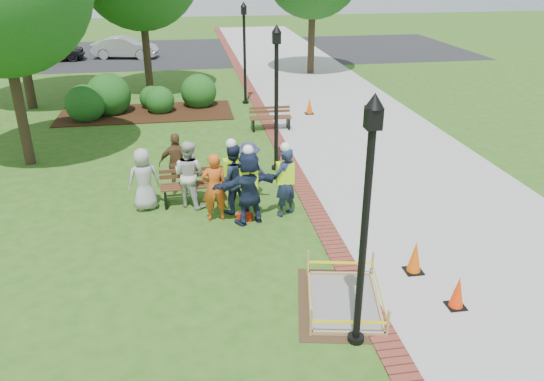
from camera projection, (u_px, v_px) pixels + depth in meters
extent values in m
plane|color=#285116|center=(258.00, 256.00, 11.50)|extent=(100.00, 100.00, 0.00)
cube|color=#9E9E99|center=(347.00, 118.00, 21.26)|extent=(6.00, 60.00, 0.02)
cube|color=maroon|center=(267.00, 122.00, 20.77)|extent=(0.50, 60.00, 0.03)
cube|color=#381E0F|center=(146.00, 113.00, 21.87)|extent=(7.00, 3.00, 0.05)
cube|color=black|center=(203.00, 52.00, 35.85)|extent=(36.00, 12.00, 0.01)
cube|color=#47331E|center=(344.00, 303.00, 9.95)|extent=(2.12, 2.59, 0.01)
cube|color=gray|center=(344.00, 302.00, 9.94)|extent=(1.53, 2.00, 0.04)
cube|color=tan|center=(344.00, 301.00, 9.93)|extent=(1.67, 2.14, 0.08)
cube|color=tan|center=(344.00, 291.00, 9.84)|extent=(1.71, 2.18, 0.55)
cube|color=yellow|center=(344.00, 290.00, 9.83)|extent=(1.65, 2.12, 0.06)
cube|color=#523B1C|center=(193.00, 185.00, 13.77)|extent=(1.68, 0.58, 0.04)
cube|color=#523B1C|center=(191.00, 172.00, 13.90)|extent=(1.66, 0.13, 0.27)
cube|color=black|center=(193.00, 195.00, 13.88)|extent=(1.53, 0.63, 0.49)
cube|color=brown|center=(271.00, 117.00, 19.66)|extent=(1.54, 0.46, 0.04)
cube|color=brown|center=(270.00, 110.00, 19.79)|extent=(1.54, 0.05, 0.25)
cube|color=black|center=(271.00, 124.00, 19.76)|extent=(1.40, 0.52, 0.45)
cube|color=black|center=(455.00, 306.00, 9.82)|extent=(0.34, 0.34, 0.04)
cone|color=#F43607|center=(458.00, 291.00, 9.69)|extent=(0.26, 0.26, 0.62)
cube|color=black|center=(413.00, 271.00, 10.91)|extent=(0.36, 0.36, 0.05)
cone|color=#E55607|center=(415.00, 256.00, 10.76)|extent=(0.29, 0.29, 0.67)
cube|color=black|center=(309.00, 114.00, 21.78)|extent=(0.34, 0.34, 0.05)
cone|color=#EA5207|center=(310.00, 106.00, 21.64)|extent=(0.27, 0.27, 0.63)
cube|color=#AF1F0D|center=(245.00, 217.00, 13.04)|extent=(0.41, 0.32, 0.18)
cylinder|color=black|center=(363.00, 243.00, 8.21)|extent=(0.12, 0.12, 3.80)
cube|color=black|center=(373.00, 118.00, 7.40)|extent=(0.22, 0.22, 0.32)
cone|color=black|center=(375.00, 100.00, 7.30)|extent=(0.28, 0.28, 0.22)
cylinder|color=black|center=(356.00, 338.00, 8.96)|extent=(0.28, 0.28, 0.10)
cylinder|color=black|center=(276.00, 108.00, 15.42)|extent=(0.12, 0.12, 3.80)
cube|color=black|center=(277.00, 38.00, 14.61)|extent=(0.22, 0.22, 0.32)
cone|color=black|center=(277.00, 28.00, 14.51)|extent=(0.28, 0.28, 0.22)
cylinder|color=black|center=(276.00, 167.00, 16.18)|extent=(0.28, 0.28, 0.10)
cylinder|color=black|center=(245.00, 60.00, 22.64)|extent=(0.12, 0.12, 3.80)
cube|color=black|center=(244.00, 11.00, 21.83)|extent=(0.22, 0.22, 0.32)
cone|color=black|center=(244.00, 4.00, 21.73)|extent=(0.28, 0.28, 0.22)
cylinder|color=black|center=(246.00, 102.00, 23.39)|extent=(0.28, 0.28, 0.10)
cylinder|color=#3D2D1E|center=(17.00, 94.00, 15.75)|extent=(0.31, 0.31, 4.40)
cylinder|color=#3D2D1E|center=(146.00, 44.00, 24.25)|extent=(0.34, 0.34, 4.53)
cylinder|color=#3D2D1E|center=(312.00, 31.00, 28.45)|extent=(0.36, 0.36, 4.50)
cylinder|color=#3D2D1E|center=(20.00, 40.00, 21.54)|extent=(0.38, 0.38, 5.69)
sphere|color=#164313|center=(87.00, 120.00, 21.01)|extent=(1.52, 1.52, 1.52)
sphere|color=#164313|center=(111.00, 113.00, 21.88)|extent=(1.79, 1.79, 1.79)
sphere|color=#164313|center=(161.00, 113.00, 21.99)|extent=(1.19, 1.19, 1.19)
sphere|color=#164313|center=(199.00, 107.00, 22.89)|extent=(1.51, 1.51, 1.51)
sphere|color=#164313|center=(153.00, 108.00, 22.66)|extent=(1.03, 1.03, 1.03)
imported|color=#A0A0A0|center=(144.00, 179.00, 13.35)|extent=(0.58, 0.45, 1.62)
imported|color=#CF5218|center=(214.00, 187.00, 12.77)|extent=(0.57, 0.39, 1.71)
imported|color=silver|center=(189.00, 174.00, 13.48)|extent=(0.67, 0.63, 1.77)
imported|color=brown|center=(177.00, 164.00, 14.24)|extent=(0.56, 0.38, 1.70)
imported|color=#303254|center=(249.00, 172.00, 13.84)|extent=(0.55, 0.39, 1.61)
imported|color=#161B39|center=(249.00, 188.00, 12.60)|extent=(0.67, 0.53, 1.84)
cube|color=#A2E313|center=(249.00, 177.00, 12.50)|extent=(0.42, 0.26, 0.52)
sphere|color=white|center=(248.00, 150.00, 12.22)|extent=(0.25, 0.25, 0.25)
imported|color=#1B2646|center=(285.00, 182.00, 13.00)|extent=(0.67, 0.62, 1.76)
cube|color=#A2E313|center=(285.00, 173.00, 12.90)|extent=(0.42, 0.26, 0.52)
sphere|color=white|center=(285.00, 147.00, 12.63)|extent=(0.25, 0.25, 0.25)
imported|color=#1B2248|center=(232.00, 179.00, 13.15)|extent=(0.64, 0.48, 1.80)
cube|color=#A2E313|center=(232.00, 169.00, 13.04)|extent=(0.42, 0.26, 0.52)
sphere|color=white|center=(231.00, 144.00, 12.77)|extent=(0.25, 0.25, 0.25)
imported|color=#242426|center=(50.00, 61.00, 32.73)|extent=(2.74, 5.02, 1.56)
imported|color=#AAAAB0|center=(126.00, 58.00, 33.67)|extent=(2.73, 4.69, 1.44)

